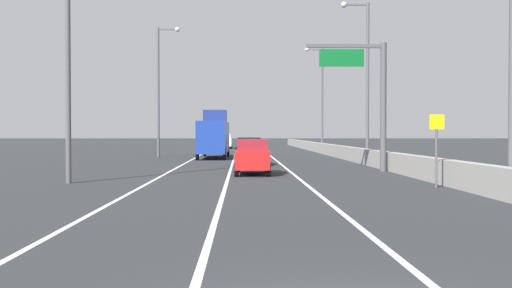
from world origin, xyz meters
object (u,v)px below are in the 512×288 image
object	(u,v)px
car_black_1	(249,151)
lamp_post_left_near	(73,30)
lamp_post_right_near	(507,2)
lamp_post_right_second	(365,72)
box_truck	(214,136)
lamp_post_right_third	(320,93)
overhead_sign_gantry	(371,90)
car_red_2	(252,157)
lamp_post_left_mid	(161,84)
car_white_0	(226,141)
speed_advisory_sign	(436,145)

from	to	relation	value
car_black_1	lamp_post_left_near	bearing A→B (deg)	-119.93
lamp_post_right_near	car_black_1	xyz separation A→B (m)	(-8.67, 19.96, -5.84)
lamp_post_right_second	box_truck	xyz separation A→B (m)	(-11.71, 8.29, -4.82)
lamp_post_right_third	box_truck	world-z (taller)	lamp_post_right_third
lamp_post_right_third	car_black_1	xyz separation A→B (m)	(-8.54, -26.30, -5.84)
lamp_post_right_third	box_truck	size ratio (longest dim) A/B	1.32
overhead_sign_gantry	car_red_2	distance (m)	8.22
lamp_post_right_second	lamp_post_right_third	world-z (taller)	same
lamp_post_right_third	lamp_post_left_near	world-z (taller)	same
lamp_post_right_second	lamp_post_left_near	bearing A→B (deg)	-134.34
lamp_post_left_near	lamp_post_left_mid	world-z (taller)	same
lamp_post_left_near	lamp_post_right_third	bearing A→B (deg)	67.62
lamp_post_left_mid	box_truck	size ratio (longest dim) A/B	1.32
overhead_sign_gantry	lamp_post_right_near	size ratio (longest dim) A/B	0.62
car_white_0	car_red_2	world-z (taller)	car_white_0
lamp_post_right_near	lamp_post_right_second	size ratio (longest dim) A/B	1.00
overhead_sign_gantry	lamp_post_right_third	xyz separation A→B (m)	(1.55, 32.77, 2.08)
speed_advisory_sign	lamp_post_left_near	distance (m)	16.47
box_truck	car_black_1	bearing A→B (deg)	-75.30
lamp_post_right_near	lamp_post_left_near	size ratio (longest dim) A/B	1.00
lamp_post_right_third	car_black_1	distance (m)	28.27
overhead_sign_gantry	speed_advisory_sign	world-z (taller)	overhead_sign_gantry
car_black_1	speed_advisory_sign	bearing A→B (deg)	-65.72
lamp_post_left_near	car_white_0	xyz separation A→B (m)	(5.20, 56.45, -5.75)
lamp_post_right_third	lamp_post_left_mid	bearing A→B (deg)	-143.02
lamp_post_right_third	lamp_post_right_second	bearing A→B (deg)	-89.60
lamp_post_right_third	car_white_0	distance (m)	20.60
lamp_post_left_mid	car_white_0	distance (m)	29.72
car_black_1	lamp_post_right_near	bearing A→B (deg)	-66.54
lamp_post_right_near	car_red_2	distance (m)	15.33
lamp_post_left_mid	car_red_2	distance (m)	24.64
lamp_post_right_near	car_red_2	bearing A→B (deg)	127.46
lamp_post_left_near	speed_advisory_sign	bearing A→B (deg)	-9.25
lamp_post_right_near	lamp_post_right_third	world-z (taller)	same
speed_advisory_sign	car_black_1	world-z (taller)	speed_advisory_sign
overhead_sign_gantry	car_red_2	xyz separation A→B (m)	(-6.94, -2.26, -3.78)
overhead_sign_gantry	box_truck	distance (m)	20.71
lamp_post_right_near	car_red_2	world-z (taller)	lamp_post_right_near
speed_advisory_sign	lamp_post_right_near	size ratio (longest dim) A/B	0.25
speed_advisory_sign	lamp_post_right_second	size ratio (longest dim) A/B	0.25
overhead_sign_gantry	car_white_0	xyz separation A→B (m)	(-9.83, 48.95, -3.67)
lamp_post_right_near	lamp_post_right_second	distance (m)	23.13
speed_advisory_sign	overhead_sign_gantry	bearing A→B (deg)	92.53
car_red_2	box_truck	world-z (taller)	box_truck
speed_advisory_sign	box_truck	size ratio (longest dim) A/B	0.33
overhead_sign_gantry	car_black_1	bearing A→B (deg)	137.25
lamp_post_right_second	lamp_post_right_third	xyz separation A→B (m)	(-0.16, 23.13, 0.00)
box_truck	car_red_2	bearing A→B (deg)	-81.38
lamp_post_right_near	car_white_0	xyz separation A→B (m)	(-11.50, 62.45, -5.75)
car_red_2	box_truck	bearing A→B (deg)	98.62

